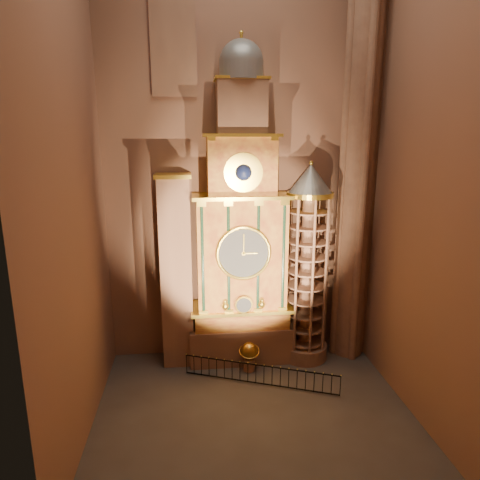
{
  "coord_description": "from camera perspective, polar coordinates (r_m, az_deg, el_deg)",
  "views": [
    {
      "loc": [
        -2.51,
        -16.49,
        12.0
      ],
      "look_at": [
        -0.29,
        3.0,
        7.23
      ],
      "focal_mm": 32.0,
      "sensor_mm": 36.0,
      "label": 1
    }
  ],
  "objects": [
    {
      "name": "floor",
      "position": [
        20.55,
        1.89,
        -22.07
      ],
      "size": [
        14.0,
        14.0,
        0.0
      ],
      "primitive_type": "plane",
      "color": "#383330",
      "rests_on": "ground"
    },
    {
      "name": "wall_back",
      "position": [
        22.66,
        -0.13,
        11.14
      ],
      "size": [
        22.0,
        0.0,
        22.0
      ],
      "primitive_type": "plane",
      "rotation": [
        1.57,
        0.0,
        0.0
      ],
      "color": "#8C5D4B",
      "rests_on": "floor"
    },
    {
      "name": "wall_left",
      "position": [
        17.12,
        -21.99,
        9.34
      ],
      "size": [
        0.0,
        22.0,
        22.0
      ],
      "primitive_type": "plane",
      "rotation": [
        1.57,
        0.0,
        1.57
      ],
      "color": "#8C5D4B",
      "rests_on": "floor"
    },
    {
      "name": "wall_right",
      "position": [
        19.06,
        23.78,
        9.52
      ],
      "size": [
        0.0,
        22.0,
        22.0
      ],
      "primitive_type": "plane",
      "rotation": [
        1.57,
        0.0,
        -1.57
      ],
      "color": "#8C5D4B",
      "rests_on": "floor"
    },
    {
      "name": "astronomical_clock",
      "position": [
        22.25,
        0.17,
        -0.17
      ],
      "size": [
        5.6,
        2.41,
        16.7
      ],
      "color": "#8C634C",
      "rests_on": "floor"
    },
    {
      "name": "portrait_tower",
      "position": [
        22.56,
        -8.47,
        -4.17
      ],
      "size": [
        1.8,
        1.6,
        10.2
      ],
      "color": "#8C634C",
      "rests_on": "floor"
    },
    {
      "name": "stair_turret",
      "position": [
        23.04,
        8.94,
        -3.5
      ],
      "size": [
        2.5,
        2.5,
        10.8
      ],
      "color": "#8C634C",
      "rests_on": "floor"
    },
    {
      "name": "gothic_pier",
      "position": [
        23.18,
        15.6,
        10.7
      ],
      "size": [
        2.04,
        2.04,
        22.0
      ],
      "color": "#8C634C",
      "rests_on": "floor"
    },
    {
      "name": "stained_glass_window",
      "position": [
        22.87,
        -8.93,
        24.87
      ],
      "size": [
        2.2,
        0.14,
        5.2
      ],
      "color": "navy",
      "rests_on": "wall_back"
    },
    {
      "name": "celestial_globe",
      "position": [
        23.11,
        1.24,
        -14.94
      ],
      "size": [
        1.21,
        1.15,
        1.57
      ],
      "color": "#8C634C",
      "rests_on": "floor"
    },
    {
      "name": "iron_railing",
      "position": [
        22.1,
        2.67,
        -17.49
      ],
      "size": [
        7.23,
        2.89,
        1.05
      ],
      "color": "black",
      "rests_on": "floor"
    }
  ]
}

